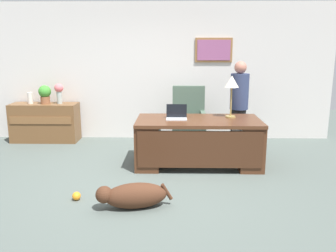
% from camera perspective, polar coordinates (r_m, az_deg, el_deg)
% --- Properties ---
extents(ground_plane, '(12.00, 12.00, 0.00)m').
position_cam_1_polar(ground_plane, '(4.99, -3.18, -9.19)').
color(ground_plane, '#4C5651').
extents(back_wall, '(7.00, 0.16, 2.70)m').
position_cam_1_polar(back_wall, '(7.24, -1.72, 8.66)').
color(back_wall, silver).
rests_on(back_wall, ground_plane).
extents(desk, '(1.93, 0.96, 0.74)m').
position_cam_1_polar(desk, '(5.62, 4.85, -2.31)').
color(desk, '#4C2B19').
rests_on(desk, ground_plane).
extents(credenza, '(1.29, 0.50, 0.75)m').
position_cam_1_polar(credenza, '(7.48, -19.05, 0.56)').
color(credenza, brown).
rests_on(credenza, ground_plane).
extents(armchair, '(0.60, 0.59, 1.13)m').
position_cam_1_polar(armchair, '(6.62, 3.31, 0.83)').
color(armchair, '#475B4C').
rests_on(armchair, ground_plane).
extents(person_standing, '(0.32, 0.32, 1.60)m').
position_cam_1_polar(person_standing, '(6.42, 11.27, 3.16)').
color(person_standing, '#262323').
rests_on(person_standing, ground_plane).
extents(dog_lying, '(0.89, 0.44, 0.30)m').
position_cam_1_polar(dog_lying, '(4.24, -5.66, -11.00)').
color(dog_lying, '#472819').
rests_on(dog_lying, ground_plane).
extents(laptop, '(0.32, 0.22, 0.22)m').
position_cam_1_polar(laptop, '(5.57, 1.38, 1.71)').
color(laptop, '#B2B5BA').
rests_on(laptop, desk).
extents(desk_lamp, '(0.22, 0.22, 0.66)m').
position_cam_1_polar(desk_lamp, '(5.72, 10.17, 6.57)').
color(desk_lamp, '#9E8447').
rests_on(desk_lamp, desk).
extents(vase_with_flowers, '(0.17, 0.17, 0.39)m').
position_cam_1_polar(vase_with_flowers, '(7.28, -17.05, 5.35)').
color(vase_with_flowers, '#A4AEA8').
rests_on(vase_with_flowers, credenza).
extents(vase_empty, '(0.10, 0.10, 0.22)m').
position_cam_1_polar(vase_empty, '(7.49, -21.18, 4.21)').
color(vase_empty, silver).
rests_on(vase_empty, credenza).
extents(potted_plant, '(0.24, 0.24, 0.36)m').
position_cam_1_polar(potted_plant, '(7.38, -19.11, 4.93)').
color(potted_plant, brown).
rests_on(potted_plant, credenza).
extents(dog_toy_ball, '(0.10, 0.10, 0.10)m').
position_cam_1_polar(dog_toy_ball, '(4.60, -14.44, -10.80)').
color(dog_toy_ball, orange).
rests_on(dog_toy_ball, ground_plane).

